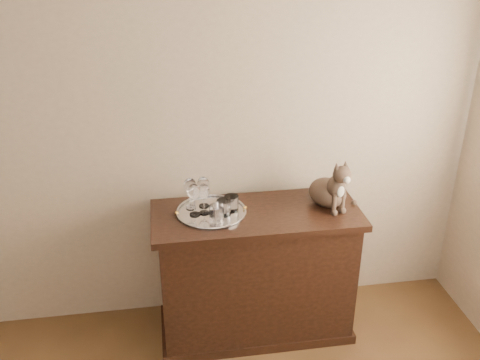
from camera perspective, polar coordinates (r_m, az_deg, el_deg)
The scene contains 11 objects.
wall_back at distance 3.09m, azimuth -10.24°, elevation 6.67°, with size 4.00×0.10×2.70m, color tan.
sideboard at distance 3.29m, azimuth 1.67°, elevation -9.90°, with size 1.20×0.50×0.85m, color black, non-canonical shape.
tray at distance 3.05m, azimuth -3.07°, elevation -3.49°, with size 0.40×0.40×0.01m, color silver.
wine_glass_a at distance 3.05m, azimuth -5.33°, elevation -1.41°, with size 0.07×0.07×0.19m, color silver, non-canonical shape.
wine_glass_b at distance 3.07m, azimuth -3.91°, elevation -1.26°, with size 0.07×0.07×0.19m, color white, non-canonical shape.
wine_glass_c at distance 2.98m, azimuth -4.90°, elevation -2.09°, with size 0.07×0.07×0.19m, color white, non-canonical shape.
wine_glass_d at distance 3.00m, azimuth -3.87°, elevation -2.00°, with size 0.07×0.07×0.18m, color white, non-canonical shape.
tumbler_a at distance 2.99m, azimuth -1.76°, elevation -2.97°, with size 0.08×0.08×0.09m, color white.
tumbler_b at distance 2.94m, azimuth -2.51°, elevation -3.58°, with size 0.08×0.08×0.09m, color silver.
tumbler_c at distance 3.04m, azimuth -0.92°, elevation -2.51°, with size 0.08×0.08×0.09m, color silver.
cat at distance 3.11m, azimuth 9.41°, elevation -0.02°, with size 0.31×0.29×0.32m, color #4E3C2F, non-canonical shape.
Camera 1 is at (0.10, -0.67, 2.36)m, focal length 40.00 mm.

